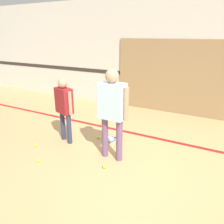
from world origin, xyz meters
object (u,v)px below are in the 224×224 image
(person_instructor, at_px, (112,106))
(tennis_ball_near_instructor, at_px, (105,167))
(tennis_ball_stray_left, at_px, (36,145))
(person_student_left, at_px, (64,104))
(racket_spare_on_floor, at_px, (109,139))
(tennis_ball_by_spare_racket, at_px, (98,137))
(tennis_ball_stray_right, at_px, (38,161))

(person_instructor, relative_size, tennis_ball_near_instructor, 25.09)
(tennis_ball_stray_left, bearing_deg, person_instructor, 13.06)
(person_instructor, height_order, person_student_left, person_instructor)
(tennis_ball_near_instructor, bearing_deg, racket_spare_on_floor, 114.37)
(tennis_ball_near_instructor, bearing_deg, tennis_ball_stray_left, 179.81)
(tennis_ball_near_instructor, xyz_separation_m, tennis_ball_stray_left, (-1.63, 0.01, 0.00))
(person_instructor, height_order, tennis_ball_by_spare_racket, person_instructor)
(racket_spare_on_floor, distance_m, tennis_ball_near_instructor, 1.11)
(person_instructor, bearing_deg, tennis_ball_near_instructor, -79.13)
(tennis_ball_stray_left, bearing_deg, tennis_ball_near_instructor, -0.19)
(person_instructor, xyz_separation_m, racket_spare_on_floor, (-0.40, 0.64, -1.01))
(racket_spare_on_floor, relative_size, tennis_ball_stray_right, 7.76)
(tennis_ball_stray_left, distance_m, tennis_ball_stray_right, 0.63)
(person_student_left, bearing_deg, tennis_ball_near_instructor, -3.50)
(tennis_ball_by_spare_racket, distance_m, tennis_ball_stray_right, 1.40)
(person_instructor, bearing_deg, tennis_ball_stray_right, -142.01)
(tennis_ball_by_spare_racket, distance_m, tennis_ball_stray_left, 1.31)
(person_instructor, distance_m, person_student_left, 1.20)
(person_student_left, distance_m, tennis_ball_by_spare_racket, 1.06)
(person_instructor, xyz_separation_m, tennis_ball_by_spare_racket, (-0.64, 0.55, -0.99))
(person_instructor, bearing_deg, racket_spare_on_floor, 125.39)
(person_instructor, height_order, tennis_ball_stray_left, person_instructor)
(racket_spare_on_floor, distance_m, tennis_ball_by_spare_racket, 0.25)
(person_student_left, distance_m, tennis_ball_stray_left, 1.04)
(person_student_left, relative_size, racket_spare_on_floor, 2.67)
(person_student_left, height_order, racket_spare_on_floor, person_student_left)
(person_student_left, height_order, tennis_ball_by_spare_racket, person_student_left)
(tennis_ball_stray_right, bearing_deg, tennis_ball_near_instructor, 19.21)
(tennis_ball_near_instructor, height_order, tennis_ball_stray_right, same)
(racket_spare_on_floor, bearing_deg, tennis_ball_stray_left, 165.38)
(tennis_ball_by_spare_racket, xyz_separation_m, tennis_ball_stray_left, (-0.94, -0.91, 0.00))
(tennis_ball_stray_right, bearing_deg, tennis_ball_by_spare_racket, 70.57)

